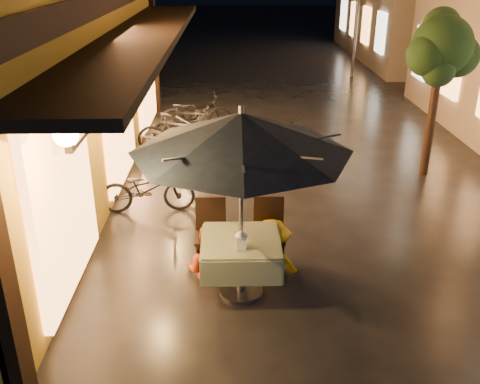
{
  "coord_description": "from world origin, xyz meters",
  "views": [
    {
      "loc": [
        -1.47,
        -5.31,
        3.97
      ],
      "look_at": [
        -1.33,
        1.07,
        1.15
      ],
      "focal_mm": 40.0,
      "sensor_mm": 36.0,
      "label": 1
    }
  ],
  "objects_px": {
    "table_lantern": "(242,239)",
    "person_yellow": "(272,223)",
    "person_orange": "(206,227)",
    "bicycle_0": "(147,188)",
    "cafe_table": "(241,253)",
    "patio_umbrella": "(241,133)"
  },
  "relations": [
    {
      "from": "table_lantern",
      "to": "person_yellow",
      "type": "xyz_separation_m",
      "value": [
        0.43,
        0.8,
        -0.2
      ]
    },
    {
      "from": "table_lantern",
      "to": "person_orange",
      "type": "relative_size",
      "value": 0.18
    },
    {
      "from": "person_orange",
      "to": "bicycle_0",
      "type": "xyz_separation_m",
      "value": [
        -1.06,
        1.93,
        -0.26
      ]
    },
    {
      "from": "person_yellow",
      "to": "bicycle_0",
      "type": "xyz_separation_m",
      "value": [
        -1.94,
        1.88,
        -0.3
      ]
    },
    {
      "from": "cafe_table",
      "to": "person_yellow",
      "type": "distance_m",
      "value": 0.72
    },
    {
      "from": "patio_umbrella",
      "to": "bicycle_0",
      "type": "xyz_separation_m",
      "value": [
        -1.51,
        2.44,
        -1.73
      ]
    },
    {
      "from": "person_orange",
      "to": "person_yellow",
      "type": "bearing_deg",
      "value": -160.99
    },
    {
      "from": "person_yellow",
      "to": "person_orange",
      "type": "bearing_deg",
      "value": 8.21
    },
    {
      "from": "cafe_table",
      "to": "person_orange",
      "type": "xyz_separation_m",
      "value": [
        -0.45,
        0.51,
        0.09
      ]
    },
    {
      "from": "cafe_table",
      "to": "table_lantern",
      "type": "height_order",
      "value": "table_lantern"
    },
    {
      "from": "table_lantern",
      "to": "bicycle_0",
      "type": "relative_size",
      "value": 0.16
    },
    {
      "from": "patio_umbrella",
      "to": "bicycle_0",
      "type": "height_order",
      "value": "patio_umbrella"
    },
    {
      "from": "table_lantern",
      "to": "person_orange",
      "type": "distance_m",
      "value": 0.91
    },
    {
      "from": "cafe_table",
      "to": "patio_umbrella",
      "type": "relative_size",
      "value": 0.38
    },
    {
      "from": "patio_umbrella",
      "to": "person_orange",
      "type": "xyz_separation_m",
      "value": [
        -0.45,
        0.51,
        -1.47
      ]
    },
    {
      "from": "cafe_table",
      "to": "patio_umbrella",
      "type": "height_order",
      "value": "patio_umbrella"
    },
    {
      "from": "table_lantern",
      "to": "person_yellow",
      "type": "relative_size",
      "value": 0.17
    },
    {
      "from": "bicycle_0",
      "to": "person_orange",
      "type": "bearing_deg",
      "value": -155.83
    },
    {
      "from": "patio_umbrella",
      "to": "table_lantern",
      "type": "relative_size",
      "value": 10.39
    },
    {
      "from": "person_orange",
      "to": "table_lantern",
      "type": "bearing_deg",
      "value": 136.62
    },
    {
      "from": "person_orange",
      "to": "cafe_table",
      "type": "bearing_deg",
      "value": 146.87
    },
    {
      "from": "table_lantern",
      "to": "cafe_table",
      "type": "bearing_deg",
      "value": 90.0
    }
  ]
}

